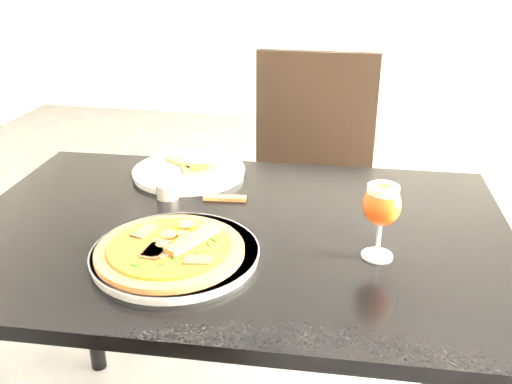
% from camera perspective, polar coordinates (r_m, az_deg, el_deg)
% --- Properties ---
extents(dining_table, '(1.24, 0.86, 0.75)m').
position_cam_1_polar(dining_table, '(1.30, -2.15, -7.02)').
color(dining_table, black).
rests_on(dining_table, ground).
extents(chair_far, '(0.46, 0.46, 0.97)m').
position_cam_1_polar(chair_far, '(2.02, 5.40, 0.84)').
color(chair_far, black).
rests_on(chair_far, ground).
extents(plate_main, '(0.44, 0.44, 0.02)m').
position_cam_1_polar(plate_main, '(1.14, -8.07, -6.12)').
color(plate_main, white).
rests_on(plate_main, dining_table).
extents(pizza, '(0.29, 0.29, 0.03)m').
position_cam_1_polar(pizza, '(1.12, -8.56, -5.62)').
color(pizza, brown).
rests_on(pizza, plate_main).
extents(plate_second, '(0.37, 0.37, 0.02)m').
position_cam_1_polar(plate_second, '(1.53, -6.71, 2.02)').
color(plate_second, white).
rests_on(plate_second, dining_table).
extents(crust_scraps, '(0.17, 0.13, 0.01)m').
position_cam_1_polar(crust_scraps, '(1.53, -6.28, 2.51)').
color(crust_scraps, brown).
rests_on(crust_scraps, plate_second).
extents(loose_crust, '(0.11, 0.03, 0.01)m').
position_cam_1_polar(loose_crust, '(1.38, -3.14, -0.60)').
color(loose_crust, brown).
rests_on(loose_crust, dining_table).
extents(sauce_cup, '(0.05, 0.05, 0.04)m').
position_cam_1_polar(sauce_cup, '(1.40, -8.84, 0.18)').
color(sauce_cup, beige).
rests_on(sauce_cup, dining_table).
extents(beer_glass, '(0.07, 0.07, 0.16)m').
position_cam_1_polar(beer_glass, '(1.11, 12.48, -1.30)').
color(beer_glass, silver).
rests_on(beer_glass, dining_table).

